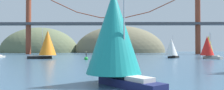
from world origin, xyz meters
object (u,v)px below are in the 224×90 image
sailboat_white_mainsail (171,48)px  sailboat_orange_sail (47,44)px  sailboat_teal_sail (114,34)px  sailboat_yellow_sail (209,46)px  sailboat_red_spinnaker (207,46)px  channel_buoy (86,58)px

sailboat_white_mainsail → sailboat_orange_sail: bearing=-173.9°
sailboat_white_mainsail → sailboat_teal_sail: bearing=-111.1°
sailboat_yellow_sail → sailboat_red_spinnaker: bearing=-116.8°
sailboat_red_spinnaker → sailboat_teal_sail: (-29.57, -45.98, 0.88)m
sailboat_yellow_sail → sailboat_teal_sail: bearing=-121.8°
sailboat_teal_sail → sailboat_yellow_sail: sailboat_teal_sail is taller
sailboat_red_spinnaker → sailboat_teal_sail: sailboat_teal_sail is taller
sailboat_white_mainsail → sailboat_yellow_sail: 15.51m
sailboat_white_mainsail → sailboat_red_spinnaker: (10.12, -4.39, 0.36)m
sailboat_white_mainsail → sailboat_teal_sail: (-19.45, -50.37, 1.24)m
sailboat_teal_sail → sailboat_yellow_sail: 64.89m
sailboat_white_mainsail → sailboat_yellow_sail: (14.74, 4.78, 0.52)m
sailboat_orange_sail → sailboat_teal_sail: bearing=-65.2°
sailboat_orange_sail → sailboat_teal_sail: (21.25, -46.04, -0.02)m
sailboat_red_spinnaker → channel_buoy: bearing=-170.8°
sailboat_teal_sail → channel_buoy: 40.89m
sailboat_teal_sail → channel_buoy: sailboat_teal_sail is taller
sailboat_orange_sail → sailboat_yellow_sail: bearing=9.3°
sailboat_white_mainsail → sailboat_teal_sail: sailboat_teal_sail is taller
sailboat_yellow_sail → channel_buoy: bearing=-160.1°
sailboat_yellow_sail → channel_buoy: size_ratio=3.39×
sailboat_red_spinnaker → sailboat_orange_sail: 50.83m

